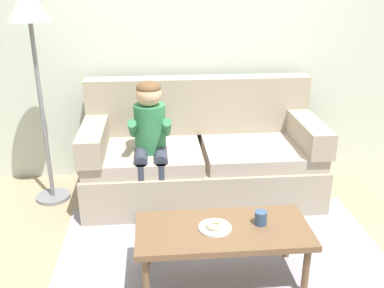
# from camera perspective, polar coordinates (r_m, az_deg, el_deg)

# --- Properties ---
(ground) EXTENTS (10.00, 10.00, 0.00)m
(ground) POSITION_cam_1_polar(r_m,az_deg,el_deg) (3.34, 3.63, -13.22)
(ground) COLOR #9E896B
(wall_back) EXTENTS (8.00, 0.10, 2.80)m
(wall_back) POSITION_cam_1_polar(r_m,az_deg,el_deg) (4.16, 1.17, 14.62)
(wall_back) COLOR beige
(wall_back) RESTS_ON ground
(area_rug) EXTENTS (2.33, 1.74, 0.01)m
(area_rug) POSITION_cam_1_polar(r_m,az_deg,el_deg) (3.14, 4.33, -15.71)
(area_rug) COLOR #9993A3
(area_rug) RESTS_ON ground
(couch) EXTENTS (2.04, 0.90, 1.02)m
(couch) POSITION_cam_1_polar(r_m,az_deg,el_deg) (3.91, 1.22, -1.72)
(couch) COLOR tan
(couch) RESTS_ON ground
(coffee_table) EXTENTS (1.11, 0.51, 0.39)m
(coffee_table) POSITION_cam_1_polar(r_m,az_deg,el_deg) (2.84, 4.07, -11.62)
(coffee_table) COLOR brown
(coffee_table) RESTS_ON ground
(person_child) EXTENTS (0.34, 0.58, 1.10)m
(person_child) POSITION_cam_1_polar(r_m,az_deg,el_deg) (3.57, -5.49, 1.26)
(person_child) COLOR #337A4C
(person_child) RESTS_ON ground
(plate) EXTENTS (0.21, 0.21, 0.01)m
(plate) POSITION_cam_1_polar(r_m,az_deg,el_deg) (2.81, 3.02, -10.88)
(plate) COLOR white
(plate) RESTS_ON coffee_table
(donut) EXTENTS (0.13, 0.13, 0.04)m
(donut) POSITION_cam_1_polar(r_m,az_deg,el_deg) (2.79, 3.03, -10.44)
(donut) COLOR beige
(donut) RESTS_ON plate
(mug) EXTENTS (0.08, 0.08, 0.09)m
(mug) POSITION_cam_1_polar(r_m,az_deg,el_deg) (2.86, 8.98, -9.52)
(mug) COLOR #334C72
(mug) RESTS_ON coffee_table
(toy_controller) EXTENTS (0.23, 0.09, 0.05)m
(toy_controller) POSITION_cam_1_polar(r_m,az_deg,el_deg) (3.43, 12.26, -12.16)
(toy_controller) COLOR blue
(toy_controller) RESTS_ON ground
(floor_lamp) EXTENTS (0.34, 0.34, 1.81)m
(floor_lamp) POSITION_cam_1_polar(r_m,az_deg,el_deg) (3.73, -20.31, 14.09)
(floor_lamp) COLOR slate
(floor_lamp) RESTS_ON ground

